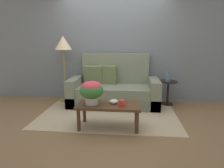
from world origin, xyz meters
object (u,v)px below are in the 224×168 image
object	(u,v)px
coffee_table	(109,107)
snack_bowl	(114,101)
potted_plant	(92,90)
table_vase	(168,77)
coffee_mug	(122,103)
floor_lamp	(63,47)
side_table	(168,88)
couch	(114,90)

from	to	relation	value
coffee_table	snack_bowl	distance (m)	0.13
potted_plant	table_vase	size ratio (longest dim) A/B	1.84
coffee_table	coffee_mug	world-z (taller)	coffee_mug
coffee_table	floor_lamp	distance (m)	2.12
side_table	potted_plant	bearing A→B (deg)	-136.45
floor_lamp	potted_plant	distance (m)	1.87
floor_lamp	table_vase	bearing A→B (deg)	-1.90
side_table	table_vase	distance (m)	0.26
potted_plant	table_vase	distance (m)	2.01
side_table	snack_bowl	size ratio (longest dim) A/B	3.81
snack_bowl	table_vase	bearing A→B (deg)	50.49
side_table	coffee_mug	bearing A→B (deg)	-123.90
potted_plant	table_vase	xyz separation A→B (m)	(1.46, 1.39, -0.01)
snack_bowl	table_vase	distance (m)	1.74
table_vase	snack_bowl	bearing A→B (deg)	-129.51
potted_plant	snack_bowl	world-z (taller)	potted_plant
couch	snack_bowl	bearing A→B (deg)	-84.61
coffee_table	snack_bowl	size ratio (longest dim) A/B	7.13
snack_bowl	couch	bearing A→B (deg)	95.39
potted_plant	couch	bearing A→B (deg)	80.06
coffee_mug	snack_bowl	size ratio (longest dim) A/B	0.96
side_table	potted_plant	xyz separation A→B (m)	(-1.47, -1.40, 0.27)
side_table	table_vase	world-z (taller)	table_vase
floor_lamp	snack_bowl	distance (m)	2.11
potted_plant	coffee_mug	distance (m)	0.53
coffee_table	side_table	xyz separation A→B (m)	(1.20, 1.38, 0.03)
floor_lamp	coffee_mug	bearing A→B (deg)	-46.44
floor_lamp	potted_plant	xyz separation A→B (m)	(0.95, -1.47, -0.65)
coffee_table	floor_lamp	world-z (taller)	floor_lamp
side_table	snack_bowl	xyz separation A→B (m)	(-1.12, -1.34, 0.07)
potted_plant	coffee_mug	world-z (taller)	potted_plant
couch	floor_lamp	size ratio (longest dim) A/B	1.28
coffee_mug	snack_bowl	bearing A→B (deg)	141.12
table_vase	side_table	bearing A→B (deg)	27.45
couch	side_table	bearing A→B (deg)	2.68
floor_lamp	coffee_mug	xyz separation A→B (m)	(1.45, -1.53, -0.84)
coffee_mug	table_vase	world-z (taller)	table_vase
couch	floor_lamp	xyz separation A→B (m)	(-1.19, 0.13, 0.97)
couch	potted_plant	distance (m)	1.40
floor_lamp	potted_plant	bearing A→B (deg)	-57.03
floor_lamp	coffee_table	bearing A→B (deg)	-49.58
table_vase	floor_lamp	bearing A→B (deg)	178.10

